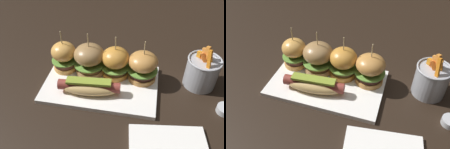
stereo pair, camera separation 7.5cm
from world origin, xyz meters
TOP-DOWN VIEW (x-y plane):
  - ground_plane at (0.00, 0.00)m, footprint 3.00×3.00m
  - platter_main at (0.00, 0.00)m, footprint 0.36×0.22m
  - hot_dog at (-0.02, -0.05)m, footprint 0.19×0.07m
  - slider_far_left at (-0.13, 0.05)m, footprint 0.08×0.08m
  - slider_center_left at (-0.05, 0.05)m, footprint 0.10×0.10m
  - slider_center_right at (0.04, 0.05)m, footprint 0.09×0.09m
  - slider_far_right at (0.13, 0.05)m, footprint 0.10×0.10m
  - fries_bucket at (0.31, 0.07)m, footprint 0.10×0.10m

SIDE VIEW (x-z plane):
  - ground_plane at x=0.00m, z-range 0.00..0.00m
  - platter_main at x=0.00m, z-range 0.00..0.01m
  - hot_dog at x=-0.02m, z-range 0.01..0.06m
  - fries_bucket at x=0.31m, z-range -0.02..0.13m
  - slider_far_right at x=0.13m, z-range -0.01..0.13m
  - slider_far_left at x=-0.13m, z-range -0.01..0.14m
  - slider_center_right at x=0.04m, z-range -0.01..0.14m
  - slider_center_left at x=-0.05m, z-range -0.01..0.14m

